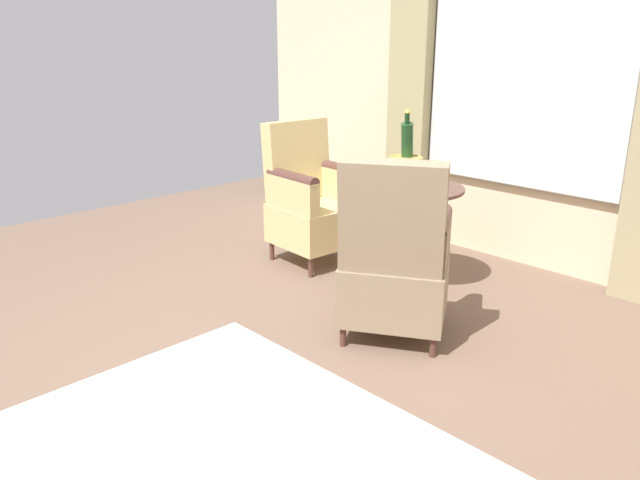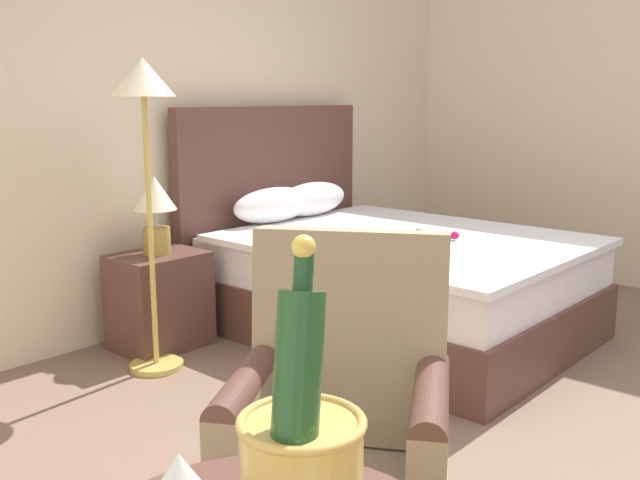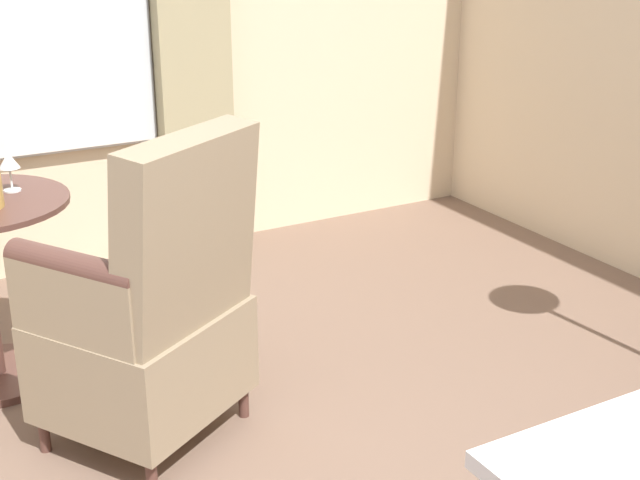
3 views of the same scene
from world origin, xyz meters
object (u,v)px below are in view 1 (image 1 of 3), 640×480
(wine_glass_near_bucket, at_px, (437,173))
(wine_glass_near_edge, at_px, (397,166))
(champagne_bucket, at_px, (406,167))
(armchair_facing_bed, at_px, (312,201))
(side_table_round, at_px, (411,231))
(armchair_by_window, at_px, (394,264))

(wine_glass_near_bucket, height_order, wine_glass_near_edge, wine_glass_near_bucket)
(champagne_bucket, height_order, wine_glass_near_edge, champagne_bucket)
(wine_glass_near_bucket, xyz_separation_m, wine_glass_near_edge, (-0.01, -0.34, -0.01))
(wine_glass_near_bucket, relative_size, armchair_facing_bed, 0.14)
(side_table_round, bearing_deg, champagne_bucket, -5.38)
(side_table_round, xyz_separation_m, armchair_facing_bed, (0.10, -0.86, 0.06))
(armchair_by_window, xyz_separation_m, armchair_facing_bed, (-0.57, -1.26, 0.01))
(side_table_round, relative_size, champagne_bucket, 1.39)
(side_table_round, height_order, armchair_by_window, armchair_by_window)
(side_table_round, height_order, wine_glass_near_edge, wine_glass_near_edge)
(wine_glass_near_edge, distance_m, armchair_by_window, 1.00)
(armchair_facing_bed, bearing_deg, champagne_bucket, 91.17)
(wine_glass_near_edge, bearing_deg, armchair_facing_bed, -76.76)
(wine_glass_near_bucket, bearing_deg, wine_glass_near_edge, -92.42)
(champagne_bucket, relative_size, armchair_by_window, 0.48)
(champagne_bucket, height_order, armchair_by_window, champagne_bucket)
(champagne_bucket, distance_m, wine_glass_near_bucket, 0.20)
(champagne_bucket, relative_size, wine_glass_near_bucket, 3.52)
(wine_glass_near_bucket, distance_m, armchair_facing_bed, 1.08)
(champagne_bucket, height_order, armchair_facing_bed, champagne_bucket)
(side_table_round, height_order, champagne_bucket, champagne_bucket)
(wine_glass_near_bucket, bearing_deg, armchair_by_window, 19.38)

